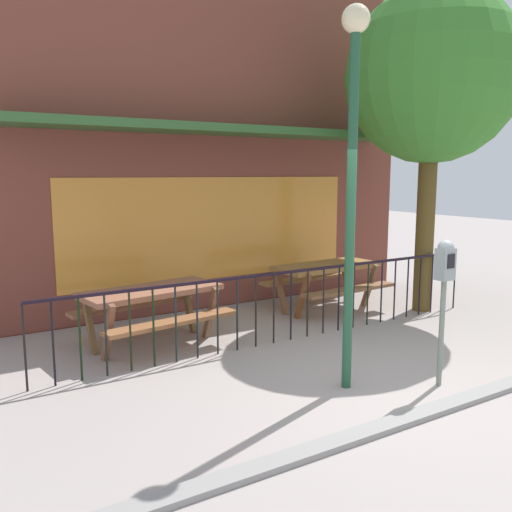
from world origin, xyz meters
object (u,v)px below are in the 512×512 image
object	(u,v)px
picnic_table_left	(152,301)
picnic_table_right	(326,274)
street_tree	(432,77)
parking_meter_near	(445,274)
street_lamp	(352,146)

from	to	relation	value
picnic_table_left	picnic_table_right	bearing A→B (deg)	5.02
picnic_table_left	street_tree	distance (m)	5.52
parking_meter_near	street_tree	distance (m)	4.17
street_tree	picnic_table_right	bearing A→B (deg)	147.76
parking_meter_near	street_tree	world-z (taller)	street_tree
street_lamp	picnic_table_right	bearing A→B (deg)	54.86
picnic_table_left	street_lamp	xyz separation A→B (m)	(1.26, -2.41, 1.93)
parking_meter_near	street_lamp	distance (m)	1.66
street_lamp	picnic_table_left	bearing A→B (deg)	117.53
parking_meter_near	picnic_table_left	bearing A→B (deg)	126.47
picnic_table_right	street_tree	bearing A→B (deg)	-32.24
picnic_table_right	street_tree	world-z (taller)	street_tree
picnic_table_right	street_lamp	xyz separation A→B (m)	(-1.89, -2.69, 1.93)
picnic_table_left	street_tree	bearing A→B (deg)	-7.27
picnic_table_right	parking_meter_near	bearing A→B (deg)	-107.61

